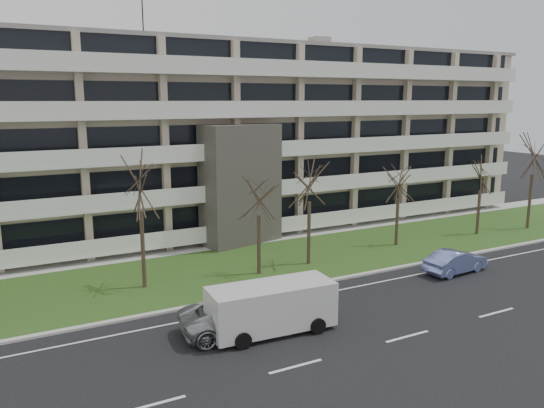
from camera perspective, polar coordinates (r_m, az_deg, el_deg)
ground at (r=26.11m, az=14.35°, el=-13.65°), size 160.00×160.00×0.00m
grass_verge at (r=36.06m, az=0.35°, el=-6.20°), size 90.00×10.00×0.06m
curb at (r=31.96m, az=4.63°, el=-8.50°), size 90.00×0.35×0.12m
sidewalk at (r=40.79m, az=-3.31°, el=-4.13°), size 90.00×2.00×0.08m
lane_edge_line at (r=30.81m, az=6.14°, el=-9.41°), size 90.00×0.12×0.01m
apartment_building at (r=45.75m, az=-7.01°, el=7.12°), size 60.50×15.10×18.75m
silver_pickup at (r=25.51m, az=-3.10°, el=-11.86°), size 6.28×3.48×1.66m
blue_sedan at (r=35.65m, az=19.13°, el=-5.86°), size 4.59×1.91×1.48m
white_van at (r=25.32m, az=0.10°, el=-10.66°), size 6.11×2.75×2.32m
tree_2 at (r=30.64m, az=-14.07°, el=2.52°), size 4.09×4.09×8.19m
tree_3 at (r=32.35m, az=-1.45°, el=1.26°), size 3.37×3.37×6.73m
tree_4 at (r=34.33m, az=4.07°, el=2.94°), size 3.79×3.79×7.58m
tree_5 at (r=40.07m, az=13.50°, el=2.57°), size 3.23×3.23×6.46m
tree_6 at (r=45.43m, az=21.60°, el=3.11°), size 3.24×3.24×6.48m
tree_7 at (r=49.01m, az=26.39°, el=4.98°), size 4.17×4.17×8.34m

